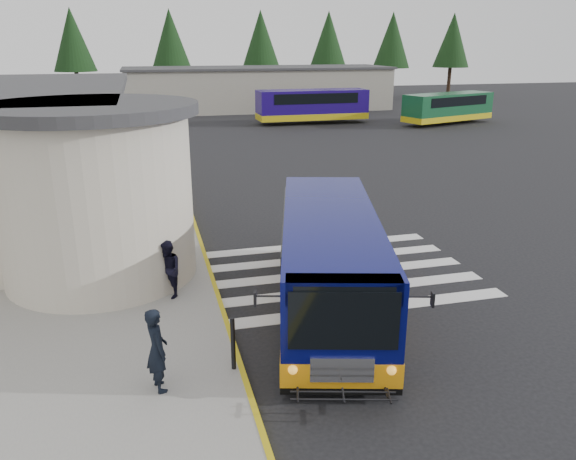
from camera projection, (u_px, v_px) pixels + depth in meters
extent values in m
plane|color=black|center=(341.00, 262.00, 17.35)|extent=(140.00, 140.00, 0.00)
cube|color=gray|center=(48.00, 242.00, 18.88)|extent=(10.00, 34.00, 0.15)
cube|color=gold|center=(196.00, 230.00, 20.05)|extent=(0.12, 34.00, 0.16)
cylinder|color=beige|center=(96.00, 198.00, 15.40)|extent=(5.20, 5.20, 4.50)
cylinder|color=#38383A|center=(86.00, 109.00, 14.64)|extent=(5.80, 5.80, 0.30)
cube|color=black|center=(123.00, 196.00, 20.02)|extent=(0.08, 1.20, 2.20)
cube|color=#38383A|center=(134.00, 159.00, 19.72)|extent=(1.20, 1.80, 0.12)
cube|color=silver|center=(364.00, 308.00, 14.29)|extent=(8.00, 0.55, 0.01)
cube|color=silver|center=(348.00, 289.00, 15.40)|extent=(8.00, 0.55, 0.01)
cube|color=silver|center=(334.00, 273.00, 16.50)|extent=(8.00, 0.55, 0.01)
cube|color=silver|center=(321.00, 259.00, 17.60)|extent=(8.00, 0.55, 0.01)
cube|color=silver|center=(311.00, 246.00, 18.70)|extent=(8.00, 0.55, 0.01)
cube|color=gray|center=(258.00, 89.00, 56.73)|extent=(26.00, 8.00, 4.00)
cube|color=#38383A|center=(258.00, 68.00, 56.06)|extent=(26.40, 8.40, 0.20)
cylinder|color=black|center=(78.00, 89.00, 59.89)|extent=(0.44, 0.44, 3.60)
cone|color=black|center=(73.00, 39.00, 58.31)|extent=(4.40, 4.40, 6.40)
cylinder|color=black|center=(173.00, 87.00, 62.25)|extent=(0.44, 0.44, 3.60)
cone|color=black|center=(170.00, 40.00, 60.67)|extent=(4.40, 4.40, 6.40)
cylinder|color=black|center=(261.00, 86.00, 64.61)|extent=(0.44, 0.44, 3.60)
cone|color=black|center=(261.00, 40.00, 63.03)|extent=(4.40, 4.40, 6.40)
cylinder|color=black|center=(327.00, 84.00, 66.50)|extent=(0.44, 0.44, 3.60)
cone|color=black|center=(328.00, 40.00, 64.92)|extent=(4.40, 4.40, 6.40)
cylinder|color=black|center=(390.00, 83.00, 68.39)|extent=(0.44, 0.44, 3.60)
cone|color=black|center=(392.00, 40.00, 66.81)|extent=(4.40, 4.40, 6.40)
cylinder|color=black|center=(449.00, 82.00, 70.28)|extent=(0.44, 0.44, 3.60)
cone|color=black|center=(452.00, 40.00, 68.70)|extent=(4.40, 4.40, 6.40)
cube|color=#070A52|center=(330.00, 256.00, 13.90)|extent=(4.29, 8.42, 2.12)
cube|color=orange|center=(329.00, 286.00, 14.15)|extent=(4.32, 8.46, 0.50)
cube|color=black|center=(329.00, 297.00, 14.25)|extent=(4.31, 8.44, 0.20)
cube|color=black|center=(344.00, 321.00, 9.93)|extent=(1.93, 0.57, 1.13)
cube|color=silver|center=(342.00, 370.00, 10.23)|extent=(1.15, 0.36, 0.50)
cube|color=black|center=(284.00, 230.00, 14.46)|extent=(1.59, 5.75, 0.81)
cube|color=black|center=(373.00, 231.00, 14.43)|extent=(1.59, 5.75, 0.81)
cylinder|color=black|center=(289.00, 347.00, 11.65)|extent=(0.49, 0.91, 0.87)
cylinder|color=black|center=(384.00, 347.00, 11.63)|extent=(0.49, 0.91, 0.87)
cylinder|color=black|center=(290.00, 259.00, 16.44)|extent=(0.49, 0.91, 0.87)
cylinder|color=black|center=(358.00, 259.00, 16.42)|extent=(0.49, 0.91, 0.87)
cube|color=black|center=(255.00, 298.00, 9.97)|extent=(0.09, 0.17, 0.27)
cube|color=black|center=(433.00, 299.00, 9.94)|extent=(0.09, 0.17, 0.27)
imported|color=black|center=(157.00, 350.00, 10.49)|extent=(0.55, 0.69, 1.67)
imported|color=black|center=(168.00, 270.00, 14.39)|extent=(0.80, 0.90, 1.52)
cylinder|color=black|center=(233.00, 343.00, 11.22)|extent=(0.09, 0.09, 1.14)
cube|color=#1A085E|center=(312.00, 104.00, 46.93)|extent=(9.23, 2.67, 2.35)
cube|color=gold|center=(312.00, 116.00, 47.23)|extent=(9.26, 2.70, 0.51)
cube|color=black|center=(312.00, 97.00, 46.75)|extent=(7.18, 2.69, 0.82)
cube|color=#134929|center=(448.00, 106.00, 46.62)|extent=(8.65, 4.80, 2.13)
cube|color=gold|center=(447.00, 117.00, 46.89)|extent=(8.69, 4.84, 0.46)
cube|color=black|center=(449.00, 100.00, 46.45)|extent=(6.90, 4.27, 0.74)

